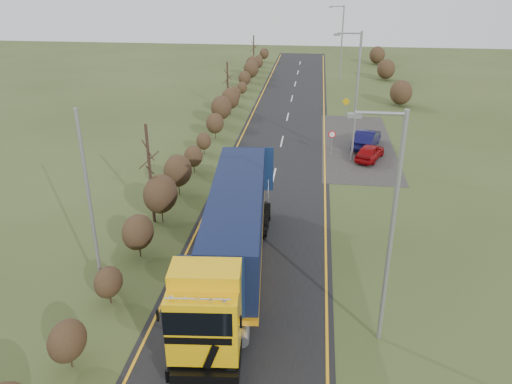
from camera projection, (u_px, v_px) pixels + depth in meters
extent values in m
plane|color=#36421C|center=(254.00, 264.00, 25.61)|extent=(160.00, 160.00, 0.00)
cube|color=black|center=(271.00, 187.00, 34.66)|extent=(8.00, 120.00, 0.02)
cube|color=#282624|center=(357.00, 144.00, 43.01)|extent=(6.00, 18.00, 0.02)
cube|color=orange|center=(219.00, 184.00, 35.06)|extent=(0.12, 116.00, 0.01)
cube|color=orange|center=(325.00, 189.00, 34.25)|extent=(0.12, 116.00, 0.01)
cube|color=silver|center=(242.00, 312.00, 21.98)|extent=(0.12, 3.00, 0.01)
cube|color=silver|center=(262.00, 227.00, 29.22)|extent=(0.12, 3.00, 0.01)
cube|color=silver|center=(274.00, 176.00, 36.47)|extent=(0.12, 3.00, 0.01)
cube|color=silver|center=(282.00, 141.00, 43.71)|extent=(0.12, 3.00, 0.01)
cube|color=silver|center=(288.00, 117.00, 50.96)|extent=(0.12, 3.00, 0.01)
cube|color=silver|center=(292.00, 98.00, 58.20)|extent=(0.12, 3.00, 0.01)
cube|color=silver|center=(295.00, 84.00, 65.44)|extent=(0.12, 3.00, 0.01)
cube|color=silver|center=(298.00, 72.00, 72.69)|extent=(0.12, 3.00, 0.01)
cube|color=silver|center=(300.00, 63.00, 79.93)|extent=(0.12, 3.00, 0.01)
ellipsoid|color=#302215|center=(67.00, 341.00, 18.51)|extent=(1.34, 1.74, 1.54)
ellipsoid|color=#302215|center=(108.00, 282.00, 22.18)|extent=(1.21, 1.57, 1.39)
ellipsoid|color=#302215|center=(138.00, 232.00, 25.66)|extent=(1.58, 2.06, 1.82)
ellipsoid|color=#302215|center=(161.00, 194.00, 29.14)|extent=(1.96, 2.55, 2.25)
ellipsoid|color=#302215|center=(178.00, 171.00, 32.81)|extent=(1.83, 2.38, 2.10)
ellipsoid|color=#302215|center=(193.00, 156.00, 36.60)|extent=(1.37, 1.78, 1.57)
ellipsoid|color=#302215|center=(204.00, 141.00, 40.30)|extent=(1.20, 1.56, 1.38)
ellipsoid|color=#302215|center=(215.00, 123.00, 43.78)|extent=(1.55, 2.02, 1.78)
ellipsoid|color=#302215|center=(221.00, 108.00, 47.26)|extent=(1.95, 2.53, 2.24)
ellipsoid|color=#302215|center=(230.00, 99.00, 50.90)|extent=(1.85, 2.41, 2.13)
ellipsoid|color=#302215|center=(235.00, 94.00, 54.72)|extent=(1.40, 1.81, 1.61)
ellipsoid|color=#302215|center=(242.00, 88.00, 58.40)|extent=(1.19, 1.55, 1.37)
ellipsoid|color=#302215|center=(245.00, 78.00, 61.92)|extent=(1.52, 1.97, 1.75)
ellipsoid|color=#302215|center=(251.00, 69.00, 65.35)|extent=(1.93, 2.51, 2.22)
ellipsoid|color=#302215|center=(252.00, 64.00, 69.03)|extent=(1.88, 2.44, 2.16)
ellipsoid|color=#302215|center=(258.00, 62.00, 72.79)|extent=(1.43, 1.85, 1.64)
ellipsoid|color=#302215|center=(259.00, 59.00, 76.54)|extent=(1.19, 1.55, 1.37)
ellipsoid|color=#302215|center=(264.00, 54.00, 80.01)|extent=(1.49, 1.93, 1.71)
cylinder|color=#34231A|center=(150.00, 175.00, 28.71)|extent=(0.18, 0.18, 6.05)
cylinder|color=#34231A|center=(228.00, 86.00, 52.45)|extent=(0.18, 0.18, 5.06)
cylinder|color=#34231A|center=(254.00, 54.00, 72.36)|extent=(0.18, 0.18, 5.15)
cube|color=black|center=(212.00, 337.00, 19.52)|extent=(2.82, 4.85, 0.46)
cube|color=#F9B90A|center=(205.00, 317.00, 18.01)|extent=(2.71, 2.44, 2.63)
cube|color=black|center=(201.00, 377.00, 17.79)|extent=(2.53, 0.34, 0.56)
cube|color=black|center=(187.00, 355.00, 17.37)|extent=(0.61, 0.07, 1.09)
cube|color=black|center=(211.00, 357.00, 17.28)|extent=(0.61, 0.07, 1.09)
cube|color=black|center=(197.00, 324.00, 16.79)|extent=(2.38, 0.26, 0.96)
cube|color=black|center=(198.00, 341.00, 17.05)|extent=(2.32, 0.23, 0.28)
cube|color=#F9B90A|center=(205.00, 274.00, 17.67)|extent=(2.64, 1.63, 0.57)
cylinder|color=silver|center=(198.00, 299.00, 16.65)|extent=(2.23, 0.25, 0.06)
cube|color=black|center=(158.00, 315.00, 17.14)|extent=(0.09, 0.13, 0.46)
cube|color=black|center=(241.00, 322.00, 16.82)|extent=(0.09, 0.13, 0.46)
cylinder|color=gray|center=(185.00, 327.00, 19.99)|extent=(0.68, 1.36, 0.57)
cylinder|color=gray|center=(243.00, 331.00, 19.74)|extent=(0.68, 1.36, 0.57)
cube|color=orange|center=(237.00, 241.00, 25.26)|extent=(3.62, 12.93, 0.24)
cube|color=black|center=(237.00, 215.00, 24.64)|extent=(3.57, 12.53, 2.79)
cube|color=#112347|center=(253.00, 169.00, 30.25)|extent=(2.51, 0.28, 2.79)
cube|color=#112347|center=(212.00, 287.00, 19.03)|extent=(2.51, 0.28, 2.79)
cube|color=black|center=(248.00, 217.00, 28.99)|extent=(2.63, 3.83, 0.35)
cube|color=orange|center=(210.00, 262.00, 24.76)|extent=(0.53, 5.55, 0.46)
cube|color=orange|center=(259.00, 265.00, 24.49)|extent=(0.53, 5.55, 0.46)
cylinder|color=black|center=(174.00, 368.00, 18.24)|extent=(0.41, 1.08, 1.05)
cylinder|color=black|center=(232.00, 373.00, 18.01)|extent=(0.41, 1.08, 1.05)
cylinder|color=black|center=(191.00, 323.00, 20.54)|extent=(0.41, 1.08, 1.05)
cylinder|color=black|center=(242.00, 327.00, 20.30)|extent=(0.41, 1.08, 1.05)
cylinder|color=black|center=(227.00, 226.00, 28.33)|extent=(0.41, 1.08, 1.05)
cylinder|color=black|center=(264.00, 228.00, 28.10)|extent=(0.41, 1.08, 1.05)
cylinder|color=black|center=(230.00, 218.00, 29.25)|extent=(0.41, 1.08, 1.05)
cylinder|color=black|center=(266.00, 220.00, 29.02)|extent=(0.41, 1.08, 1.05)
cylinder|color=black|center=(233.00, 210.00, 30.17)|extent=(0.41, 1.08, 1.05)
cylinder|color=black|center=(268.00, 212.00, 29.93)|extent=(0.41, 1.08, 1.05)
imported|color=#90070A|center=(370.00, 152.00, 39.32)|extent=(2.85, 4.06, 1.28)
imported|color=#0A0932|center=(367.00, 139.00, 42.02)|extent=(2.89, 4.92, 1.53)
cylinder|color=gray|center=(391.00, 236.00, 18.55)|extent=(0.18, 0.18, 9.60)
cylinder|color=gray|center=(381.00, 113.00, 16.75)|extent=(1.71, 0.12, 0.12)
cube|color=gray|center=(355.00, 116.00, 16.88)|extent=(0.48, 0.19, 0.15)
cylinder|color=gray|center=(356.00, 99.00, 37.54)|extent=(0.18, 0.18, 9.80)
cylinder|color=gray|center=(349.00, 33.00, 35.69)|extent=(1.74, 0.12, 0.12)
cube|color=gray|center=(337.00, 35.00, 35.83)|extent=(0.49, 0.20, 0.15)
cylinder|color=gray|center=(342.00, 44.00, 65.43)|extent=(0.18, 0.18, 9.62)
cylinder|color=gray|center=(337.00, 6.00, 63.62)|extent=(1.71, 0.12, 0.12)
cube|color=gray|center=(331.00, 7.00, 63.76)|extent=(0.48, 0.19, 0.15)
cylinder|color=gray|center=(91.00, 210.00, 21.35)|extent=(0.16, 0.16, 8.88)
cylinder|color=gray|center=(331.00, 145.00, 39.96)|extent=(0.08, 0.08, 1.85)
cylinder|color=red|center=(332.00, 134.00, 39.55)|extent=(0.59, 0.04, 0.59)
cylinder|color=white|center=(332.00, 134.00, 39.53)|extent=(0.44, 0.02, 0.44)
cylinder|color=gray|center=(345.00, 110.00, 50.23)|extent=(0.08, 0.08, 1.60)
cube|color=#CDA00B|center=(346.00, 102.00, 49.81)|extent=(0.81, 0.04, 0.81)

